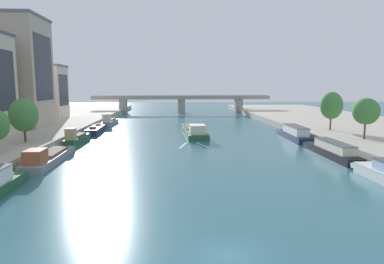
{
  "coord_description": "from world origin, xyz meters",
  "views": [
    {
      "loc": [
        -3.43,
        -19.73,
        10.63
      ],
      "look_at": [
        0.0,
        40.23,
        2.38
      ],
      "focal_mm": 31.48,
      "sensor_mm": 36.0,
      "label": 1
    }
  ],
  "objects_px": {
    "barge_midriver": "(194,130)",
    "tree_left_end_of_row": "(24,115)",
    "moored_boat_right_near": "(332,150)",
    "moored_boat_left_near": "(48,157)",
    "tree_right_by_lamp": "(366,111)",
    "bridge_far": "(181,101)",
    "moored_boat_left_far": "(96,130)",
    "moored_boat_left_gap_after": "(77,139)",
    "moored_boat_left_lone": "(110,121)",
    "tree_right_end_of_row": "(331,106)",
    "moored_boat_right_gap_after": "(294,133)"
  },
  "relations": [
    {
      "from": "barge_midriver",
      "to": "tree_left_end_of_row",
      "type": "height_order",
      "value": "tree_left_end_of_row"
    },
    {
      "from": "moored_boat_right_near",
      "to": "moored_boat_left_near",
      "type": "bearing_deg",
      "value": -177.31
    },
    {
      "from": "tree_right_by_lamp",
      "to": "bridge_far",
      "type": "relative_size",
      "value": 0.1
    },
    {
      "from": "moored_boat_left_far",
      "to": "moored_boat_left_gap_after",
      "type": "bearing_deg",
      "value": -90.4
    },
    {
      "from": "moored_boat_left_near",
      "to": "barge_midriver",
      "type": "bearing_deg",
      "value": 50.53
    },
    {
      "from": "moored_boat_left_gap_after",
      "to": "moored_boat_right_near",
      "type": "distance_m",
      "value": 43.77
    },
    {
      "from": "moored_boat_left_far",
      "to": "bridge_far",
      "type": "distance_m",
      "value": 60.19
    },
    {
      "from": "barge_midriver",
      "to": "moored_boat_left_lone",
      "type": "xyz_separation_m",
      "value": [
        -21.95,
        18.96,
        0.13
      ]
    },
    {
      "from": "moored_boat_left_far",
      "to": "tree_right_by_lamp",
      "type": "height_order",
      "value": "tree_right_by_lamp"
    },
    {
      "from": "tree_right_end_of_row",
      "to": "bridge_far",
      "type": "relative_size",
      "value": 0.11
    },
    {
      "from": "moored_boat_left_near",
      "to": "tree_right_by_lamp",
      "type": "relative_size",
      "value": 2.28
    },
    {
      "from": "moored_boat_left_lone",
      "to": "moored_boat_left_far",
      "type": "bearing_deg",
      "value": -91.05
    },
    {
      "from": "moored_boat_left_near",
      "to": "moored_boat_right_near",
      "type": "relative_size",
      "value": 1.02
    },
    {
      "from": "bridge_far",
      "to": "moored_boat_left_gap_after",
      "type": "bearing_deg",
      "value": -106.4
    },
    {
      "from": "moored_boat_right_near",
      "to": "moored_boat_left_far",
      "type": "bearing_deg",
      "value": 145.32
    },
    {
      "from": "moored_boat_left_far",
      "to": "tree_right_end_of_row",
      "type": "xyz_separation_m",
      "value": [
        50.01,
        -10.41,
        5.92
      ]
    },
    {
      "from": "moored_boat_right_near",
      "to": "moored_boat_right_gap_after",
      "type": "bearing_deg",
      "value": 88.95
    },
    {
      "from": "moored_boat_right_gap_after",
      "to": "bridge_far",
      "type": "distance_m",
      "value": 71.56
    },
    {
      "from": "tree_right_end_of_row",
      "to": "tree_right_by_lamp",
      "type": "bearing_deg",
      "value": -90.34
    },
    {
      "from": "moored_boat_right_near",
      "to": "tree_right_by_lamp",
      "type": "height_order",
      "value": "tree_right_by_lamp"
    },
    {
      "from": "moored_boat_left_gap_after",
      "to": "tree_right_end_of_row",
      "type": "relative_size",
      "value": 1.4
    },
    {
      "from": "tree_right_by_lamp",
      "to": "moored_boat_left_far",
      "type": "bearing_deg",
      "value": 155.28
    },
    {
      "from": "moored_boat_left_near",
      "to": "moored_boat_right_near",
      "type": "distance_m",
      "value": 41.43
    },
    {
      "from": "moored_boat_left_lone",
      "to": "barge_midriver",
      "type": "bearing_deg",
      "value": -40.83
    },
    {
      "from": "moored_boat_left_far",
      "to": "moored_boat_left_lone",
      "type": "relative_size",
      "value": 1.14
    },
    {
      "from": "barge_midriver",
      "to": "tree_right_end_of_row",
      "type": "distance_m",
      "value": 29.1
    },
    {
      "from": "moored_boat_left_near",
      "to": "tree_right_end_of_row",
      "type": "height_order",
      "value": "tree_right_end_of_row"
    },
    {
      "from": "moored_boat_left_far",
      "to": "tree_right_end_of_row",
      "type": "height_order",
      "value": "tree_right_end_of_row"
    },
    {
      "from": "moored_boat_right_near",
      "to": "tree_left_end_of_row",
      "type": "bearing_deg",
      "value": 172.77
    },
    {
      "from": "tree_left_end_of_row",
      "to": "bridge_far",
      "type": "height_order",
      "value": "tree_left_end_of_row"
    },
    {
      "from": "moored_boat_left_near",
      "to": "moored_boat_right_near",
      "type": "bearing_deg",
      "value": 2.69
    },
    {
      "from": "tree_right_by_lamp",
      "to": "moored_boat_left_lone",
      "type": "bearing_deg",
      "value": 142.61
    },
    {
      "from": "tree_right_end_of_row",
      "to": "moored_boat_left_near",
      "type": "bearing_deg",
      "value": -157.82
    },
    {
      "from": "moored_boat_right_near",
      "to": "tree_right_by_lamp",
      "type": "xyz_separation_m",
      "value": [
        8.34,
        5.79,
        5.39
      ]
    },
    {
      "from": "moored_boat_left_near",
      "to": "tree_left_end_of_row",
      "type": "relative_size",
      "value": 2.26
    },
    {
      "from": "moored_boat_right_near",
      "to": "moored_boat_left_gap_after",
      "type": "bearing_deg",
      "value": 162.3
    },
    {
      "from": "barge_midriver",
      "to": "moored_boat_left_far",
      "type": "relative_size",
      "value": 1.6
    },
    {
      "from": "moored_boat_left_gap_after",
      "to": "barge_midriver",
      "type": "bearing_deg",
      "value": 27.21
    },
    {
      "from": "tree_left_end_of_row",
      "to": "tree_right_by_lamp",
      "type": "height_order",
      "value": "tree_left_end_of_row"
    },
    {
      "from": "moored_boat_right_gap_after",
      "to": "bridge_far",
      "type": "height_order",
      "value": "bridge_far"
    },
    {
      "from": "moored_boat_left_near",
      "to": "tree_right_end_of_row",
      "type": "relative_size",
      "value": 2.05
    },
    {
      "from": "moored_boat_left_gap_after",
      "to": "moored_boat_left_lone",
      "type": "bearing_deg",
      "value": 89.28
    },
    {
      "from": "barge_midriver",
      "to": "tree_left_end_of_row",
      "type": "xyz_separation_m",
      "value": [
        -28.36,
        -18.73,
        5.15
      ]
    },
    {
      "from": "moored_boat_right_gap_after",
      "to": "tree_right_end_of_row",
      "type": "xyz_separation_m",
      "value": [
        8.11,
        1.67,
        5.47
      ]
    },
    {
      "from": "moored_boat_right_gap_after",
      "to": "moored_boat_right_near",
      "type": "bearing_deg",
      "value": -91.05
    },
    {
      "from": "moored_boat_left_near",
      "to": "moored_boat_left_gap_after",
      "type": "relative_size",
      "value": 1.46
    },
    {
      "from": "barge_midriver",
      "to": "moored_boat_left_far",
      "type": "height_order",
      "value": "barge_midriver"
    },
    {
      "from": "barge_midriver",
      "to": "tree_right_by_lamp",
      "type": "relative_size",
      "value": 3.19
    },
    {
      "from": "tree_right_end_of_row",
      "to": "tree_left_end_of_row",
      "type": "bearing_deg",
      "value": -167.64
    },
    {
      "from": "tree_right_by_lamp",
      "to": "moored_boat_left_near",
      "type": "bearing_deg",
      "value": -171.16
    }
  ]
}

